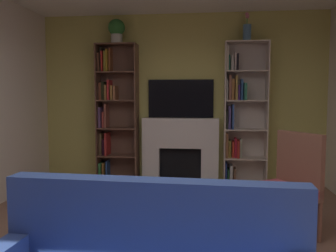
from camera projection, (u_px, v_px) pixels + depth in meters
wall_back_accent at (181, 99)px, 5.87m from camera, size 4.76×0.06×2.78m
fireplace at (180, 150)px, 5.81m from camera, size 1.35×0.50×1.09m
tv at (181, 99)px, 5.81m from camera, size 1.07×0.06×0.62m
bookshelf_left at (113, 113)px, 5.87m from camera, size 0.67×0.31×2.29m
bookshelf_right at (240, 116)px, 5.63m from camera, size 0.67×0.32×2.29m
potted_plant at (117, 30)px, 5.71m from camera, size 0.27×0.27×0.40m
vase_with_flowers at (247, 31)px, 5.48m from camera, size 0.13×0.13×0.45m
armchair at (287, 183)px, 3.63m from camera, size 0.80×0.81×1.07m
coffee_table at (161, 242)px, 2.62m from camera, size 0.83×0.54×0.42m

